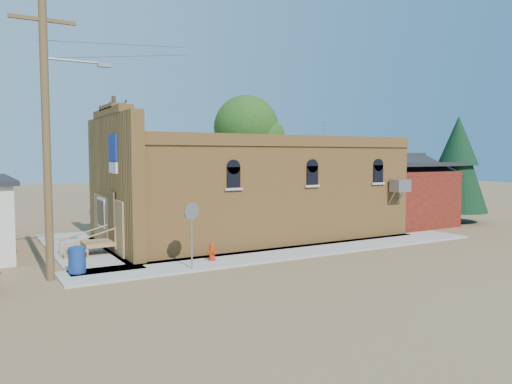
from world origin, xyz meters
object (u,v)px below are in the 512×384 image
brick_bar (248,191)px  utility_pole (48,135)px  stop_sign (191,218)px  trash_barrel (77,260)px  fire_hydrant (212,252)px

brick_bar → utility_pole: bearing=-156.3°
utility_pole → stop_sign: utility_pole is taller
brick_bar → utility_pole: size_ratio=1.82×
utility_pole → stop_sign: size_ratio=3.79×
brick_bar → stop_sign: brick_bar is taller
trash_barrel → fire_hydrant: bearing=-5.7°
trash_barrel → brick_bar: bearing=24.1°
fire_hydrant → stop_sign: (-1.20, -0.88, 1.49)m
brick_bar → trash_barrel: bearing=-155.9°
brick_bar → fire_hydrant: bearing=-132.3°
fire_hydrant → brick_bar: bearing=28.2°
fire_hydrant → stop_sign: size_ratio=0.28×
fire_hydrant → stop_sign: 2.11m
trash_barrel → utility_pole: bearing=-160.4°
brick_bar → trash_barrel: 9.96m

